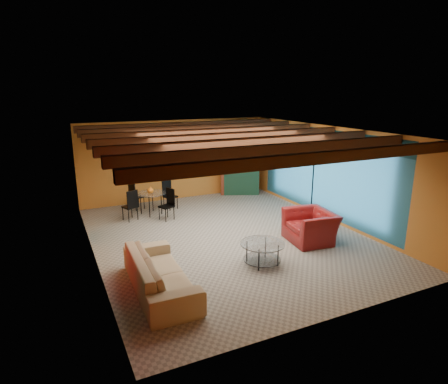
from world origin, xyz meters
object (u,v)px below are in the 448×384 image
coffee_table (262,253)px  floor_lamp (312,187)px  vase (150,181)px  sofa (160,273)px  armchair (310,226)px  potted_plant (238,129)px  armoire (238,164)px  dining_table (151,199)px

coffee_table → floor_lamp: 3.26m
vase → sofa: bearing=-102.7°
sofa → floor_lamp: 5.35m
armchair → potted_plant: size_ratio=2.74×
sofa → floor_lamp: size_ratio=1.19×
armoire → vase: (-3.49, -1.04, -0.04)m
floor_lamp → dining_table: bearing=146.0°
sofa → coffee_table: sofa is taller
armchair → coffee_table: bearing=-64.1°
dining_table → potted_plant: potted_plant is taller
armoire → armchair: bearing=-71.7°
potted_plant → armoire: bearing=0.0°
vase → armoire: bearing=16.6°
coffee_table → sofa: bearing=-176.4°
armoire → potted_plant: 1.28m
sofa → potted_plant: (4.51, 5.58, 2.00)m
armchair → potted_plant: (0.45, 4.83, 1.97)m
floor_lamp → vase: 4.75m
sofa → dining_table: (1.02, 4.54, 0.11)m
armoire → sofa: bearing=-105.3°
sofa → armoire: size_ratio=1.14×
sofa → armoire: bearing=-37.3°
armchair → floor_lamp: (0.90, 1.13, 0.64)m
sofa → potted_plant: size_ratio=5.59×
floor_lamp → potted_plant: 3.95m
dining_table → potted_plant: (3.49, 1.04, 1.89)m
vase → coffee_table: bearing=-73.6°
vase → floor_lamp: bearing=-34.0°
coffee_table → floor_lamp: floor_lamp is taller
dining_table → armoire: bearing=16.6°
coffee_table → dining_table: dining_table is taller
sofa → potted_plant: bearing=-37.3°
dining_table → armoire: armoire is taller
dining_table → floor_lamp: floor_lamp is taller
vase → potted_plant: bearing=16.6°
armchair → floor_lamp: floor_lamp is taller
armoire → coffee_table: bearing=-88.3°
armoire → vase: 3.64m
armchair → armoire: bearing=-178.6°
sofa → dining_table: dining_table is taller
dining_table → vase: vase is taller
armoire → potted_plant: size_ratio=4.91×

